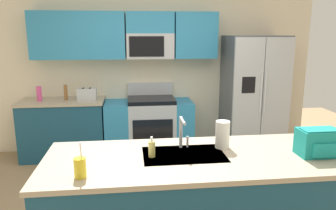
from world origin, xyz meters
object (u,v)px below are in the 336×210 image
object	(u,v)px
backpack	(318,142)
soap_dispenser	(152,149)
range_oven	(149,126)
paper_towel_roll	(222,134)
sink_faucet	(182,130)
drink_cup_yellow	(80,168)
toaster	(87,94)
bottle_pink	(39,94)
refrigerator	(253,95)
pepper_mill	(66,92)

from	to	relation	value
backpack	soap_dispenser	bearing A→B (deg)	174.59
range_oven	paper_towel_roll	size ratio (longest dim) A/B	5.67
sink_faucet	drink_cup_yellow	distance (m)	0.94
toaster	bottle_pink	bearing A→B (deg)	176.99
refrigerator	drink_cup_yellow	distance (m)	3.55
range_oven	toaster	size ratio (longest dim) A/B	4.86
drink_cup_yellow	backpack	world-z (taller)	drink_cup_yellow
pepper_mill	backpack	bearing A→B (deg)	-45.94
soap_dispenser	sink_faucet	bearing A→B (deg)	30.80
bottle_pink	backpack	distance (m)	3.84
sink_faucet	backpack	bearing A→B (deg)	-15.10
soap_dispenser	backpack	bearing A→B (deg)	-5.41
pepper_mill	drink_cup_yellow	bearing A→B (deg)	-77.65
refrigerator	bottle_pink	bearing A→B (deg)	179.02
range_oven	pepper_mill	world-z (taller)	pepper_mill
pepper_mill	soap_dispenser	size ratio (longest dim) A/B	1.35
pepper_mill	sink_faucet	size ratio (longest dim) A/B	0.81
drink_cup_yellow	refrigerator	bearing A→B (deg)	49.64
bottle_pink	soap_dispenser	size ratio (longest dim) A/B	1.26
paper_towel_roll	refrigerator	bearing A→B (deg)	62.82
sink_faucet	soap_dispenser	bearing A→B (deg)	-149.20
bottle_pink	backpack	bearing A→B (deg)	-41.71
toaster	sink_faucet	size ratio (longest dim) A/B	0.99
range_oven	backpack	distance (m)	2.91
sink_faucet	backpack	world-z (taller)	sink_faucet
paper_towel_roll	backpack	distance (m)	0.78
toaster	drink_cup_yellow	world-z (taller)	drink_cup_yellow
range_oven	bottle_pink	world-z (taller)	bottle_pink
drink_cup_yellow	paper_towel_roll	world-z (taller)	drink_cup_yellow
pepper_mill	bottle_pink	distance (m)	0.38
soap_dispenser	toaster	bearing A→B (deg)	108.76
bottle_pink	paper_towel_roll	xyz separation A→B (m)	(2.14, -2.29, 0.01)
paper_towel_roll	soap_dispenser	bearing A→B (deg)	-167.17
soap_dispenser	paper_towel_roll	bearing A→B (deg)	12.83
bottle_pink	refrigerator	bearing A→B (deg)	-0.98
soap_dispenser	backpack	distance (m)	1.37
soap_dispenser	range_oven	bearing A→B (deg)	87.24
toaster	paper_towel_roll	bearing A→B (deg)	-57.31
toaster	drink_cup_yellow	distance (m)	2.74
paper_towel_roll	backpack	world-z (taller)	paper_towel_roll
pepper_mill	soap_dispenser	distance (m)	2.69
refrigerator	soap_dispenser	bearing A→B (deg)	-126.80
drink_cup_yellow	pepper_mill	bearing A→B (deg)	102.35
refrigerator	pepper_mill	distance (m)	2.91
paper_towel_roll	backpack	bearing A→B (deg)	-20.52
refrigerator	sink_faucet	xyz separation A→B (m)	(-1.50, -2.21, 0.14)
refrigerator	toaster	xyz separation A→B (m)	(-2.59, 0.02, 0.07)
range_oven	backpack	size ratio (longest dim) A/B	4.25
pepper_mill	drink_cup_yellow	size ratio (longest dim) A/B	0.87
pepper_mill	paper_towel_roll	distance (m)	2.90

